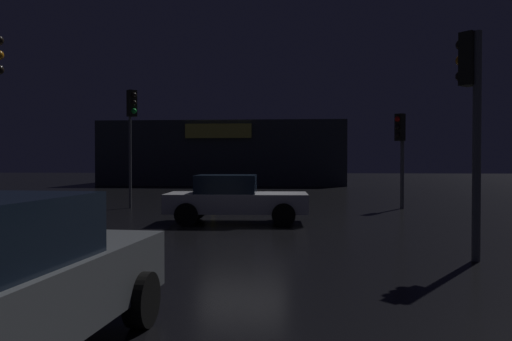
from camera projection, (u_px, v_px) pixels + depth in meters
The scene contains 7 objects.
ground_plane at pixel (242, 224), 14.90m from camera, with size 120.00×120.00×0.00m, color black.
store_building at pixel (228, 154), 41.55m from camera, with size 18.20×10.02×4.76m.
traffic_signal_main at pixel (132, 117), 19.70m from camera, with size 0.42×0.42×4.53m.
traffic_signal_opposite at pixel (472, 101), 9.39m from camera, with size 0.42×0.42×4.18m.
traffic_signal_cross_left at pixel (401, 141), 19.52m from camera, with size 0.42×0.42×3.61m.
car_near at pixel (234, 198), 15.09m from camera, with size 4.16×2.06×1.41m.
bollard_kerb_a at pixel (213, 190), 22.29m from camera, with size 0.14×0.14×1.12m, color gold.
Camera 1 is at (1.56, -14.79, 1.83)m, focal length 36.10 mm.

